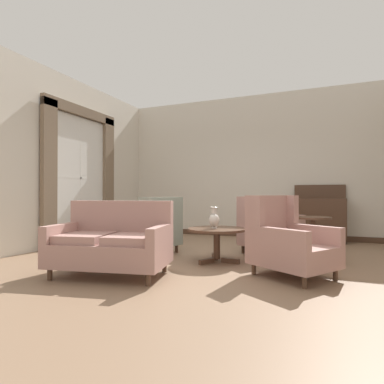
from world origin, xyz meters
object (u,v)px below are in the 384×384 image
at_px(coffee_table, 217,234).
at_px(armchair_near_window, 152,230).
at_px(armchair_near_sideboard, 267,229).
at_px(side_table, 313,235).
at_px(armchair_beside_settee, 287,242).
at_px(porcelain_vase, 214,219).
at_px(settee, 112,243).
at_px(sideboard, 319,217).

bearing_deg(coffee_table, armchair_near_window, 171.12).
relative_size(armchair_near_sideboard, side_table, 1.71).
bearing_deg(side_table, armchair_beside_settee, -105.71).
bearing_deg(armchair_near_sideboard, armchair_beside_settee, 144.23).
relative_size(armchair_near_sideboard, armchair_beside_settee, 0.99).
height_order(armchair_near_window, side_table, armchair_near_window).
height_order(porcelain_vase, settee, settee).
xyz_separation_m(armchair_beside_settee, side_table, (0.28, 0.98, -0.01)).
bearing_deg(sideboard, side_table, -91.14).
bearing_deg(coffee_table, settee, -127.41).
distance_m(coffee_table, armchair_beside_settee, 1.18).
distance_m(side_table, sideboard, 2.29).
bearing_deg(armchair_beside_settee, sideboard, 27.32).
distance_m(porcelain_vase, sideboard, 3.18).
height_order(settee, side_table, settee).
xyz_separation_m(settee, sideboard, (2.37, 4.07, 0.14)).
bearing_deg(settee, armchair_near_sideboard, 42.98).
relative_size(porcelain_vase, armchair_beside_settee, 0.28).
xyz_separation_m(porcelain_vase, settee, (-0.95, -1.23, -0.25)).
relative_size(porcelain_vase, side_table, 0.48).
xyz_separation_m(armchair_near_sideboard, side_table, (0.75, -0.43, -0.01)).
height_order(coffee_table, settee, settee).
bearing_deg(coffee_table, side_table, 20.41).
height_order(coffee_table, sideboard, sideboard).
bearing_deg(armchair_near_window, armchair_beside_settee, 87.29).
height_order(porcelain_vase, armchair_beside_settee, armchair_beside_settee).
height_order(side_table, sideboard, sideboard).
distance_m(armchair_near_window, armchair_near_sideboard, 1.97).
distance_m(coffee_table, settee, 1.61).
distance_m(coffee_table, side_table, 1.44).
distance_m(settee, side_table, 2.93).
bearing_deg(porcelain_vase, coffee_table, 56.05).
xyz_separation_m(porcelain_vase, sideboard, (1.43, 2.84, -0.11)).
bearing_deg(sideboard, coffee_table, -116.56).
bearing_deg(settee, coffee_table, 41.16).
bearing_deg(armchair_beside_settee, settee, 144.20).
distance_m(coffee_table, porcelain_vase, 0.24).
bearing_deg(armchair_near_window, porcelain_vase, 92.38).
bearing_deg(armchair_near_sideboard, settee, 90.11).
height_order(coffee_table, porcelain_vase, porcelain_vase).
height_order(armchair_near_sideboard, sideboard, sideboard).
xyz_separation_m(porcelain_vase, armchair_near_window, (-1.20, 0.24, -0.24)).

